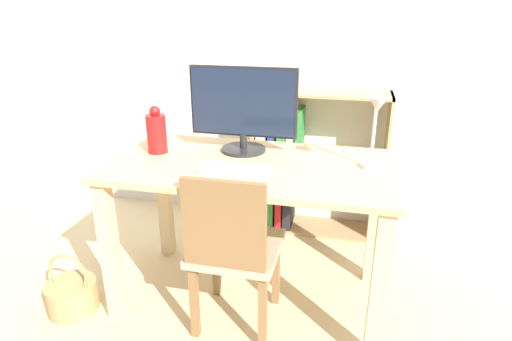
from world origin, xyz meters
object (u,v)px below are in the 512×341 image
at_px(bookshelf, 294,166).
at_px(basket, 72,295).
at_px(monitor, 243,107).
at_px(desk_lamp, 375,127).
at_px(chair, 233,247).
at_px(keyboard, 234,169).
at_px(vase, 157,132).

relative_size(bookshelf, basket, 2.97).
bearing_deg(monitor, basket, -148.69).
bearing_deg(desk_lamp, chair, -155.91).
height_order(desk_lamp, chair, desk_lamp).
bearing_deg(keyboard, monitor, 96.56).
distance_m(keyboard, desk_lamp, 0.65).
xyz_separation_m(monitor, keyboard, (0.03, -0.29, -0.22)).
relative_size(monitor, vase, 2.27).
height_order(monitor, bookshelf, monitor).
relative_size(chair, basket, 2.53).
distance_m(monitor, bookshelf, 0.88).
bearing_deg(basket, desk_lamp, 12.82).
xyz_separation_m(monitor, vase, (-0.42, -0.12, -0.12)).
bearing_deg(bookshelf, desk_lamp, -60.57).
bearing_deg(vase, desk_lamp, -1.84).
height_order(monitor, chair, monitor).
xyz_separation_m(keyboard, vase, (-0.45, 0.17, 0.10)).
relative_size(vase, chair, 0.29).
height_order(vase, bookshelf, vase).
xyz_separation_m(desk_lamp, bookshelf, (-0.46, 0.82, -0.52)).
xyz_separation_m(chair, bookshelf, (0.12, 1.08, 0.01)).
height_order(vase, basket, vase).
relative_size(vase, bookshelf, 0.25).
distance_m(monitor, keyboard, 0.37).
relative_size(monitor, keyboard, 1.73).
bearing_deg(bookshelf, keyboard, -98.37).
height_order(keyboard, chair, chair).
bearing_deg(vase, chair, -31.63).
xyz_separation_m(monitor, bookshelf, (0.17, 0.66, -0.55)).
xyz_separation_m(monitor, basket, (-0.79, -0.48, -0.91)).
relative_size(vase, basket, 0.74).
bearing_deg(vase, basket, -136.02).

